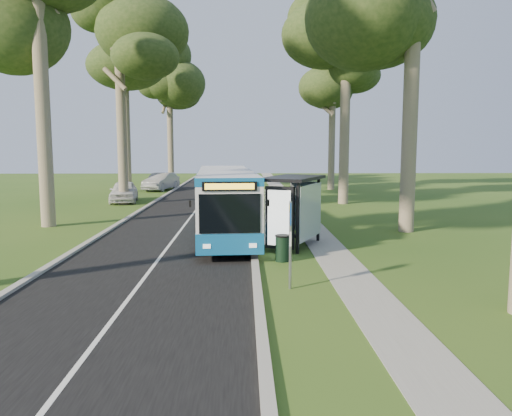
% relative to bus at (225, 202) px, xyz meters
% --- Properties ---
extents(ground, '(120.00, 120.00, 0.00)m').
position_rel_bus_xyz_m(ground, '(1.24, -4.99, -1.57)').
color(ground, '#2F541A').
rests_on(ground, ground).
extents(road, '(7.00, 100.00, 0.02)m').
position_rel_bus_xyz_m(road, '(-2.26, 5.01, -1.56)').
color(road, black).
rests_on(road, ground).
extents(kerb_east, '(0.25, 100.00, 0.12)m').
position_rel_bus_xyz_m(kerb_east, '(1.24, 5.01, -1.51)').
color(kerb_east, '#9E9B93').
rests_on(kerb_east, ground).
extents(kerb_west, '(0.25, 100.00, 0.12)m').
position_rel_bus_xyz_m(kerb_west, '(-5.76, 5.01, -1.51)').
color(kerb_west, '#9E9B93').
rests_on(kerb_west, ground).
extents(centre_line, '(0.12, 100.00, 0.00)m').
position_rel_bus_xyz_m(centre_line, '(-2.26, 5.01, -1.54)').
color(centre_line, white).
rests_on(centre_line, road).
extents(footpath, '(1.50, 100.00, 0.02)m').
position_rel_bus_xyz_m(footpath, '(4.24, 5.01, -1.56)').
color(footpath, gray).
rests_on(footpath, ground).
extents(bus, '(3.13, 11.55, 3.03)m').
position_rel_bus_xyz_m(bus, '(0.00, 0.00, 0.00)').
color(bus, white).
rests_on(bus, ground).
extents(bus_stop_sign, '(0.09, 0.36, 2.56)m').
position_rel_bus_xyz_m(bus_stop_sign, '(2.19, -8.72, 0.03)').
color(bus_stop_sign, gray).
rests_on(bus_stop_sign, ground).
extents(bus_shelter, '(3.05, 3.80, 2.88)m').
position_rel_bus_xyz_m(bus_shelter, '(3.03, -2.85, 0.47)').
color(bus_shelter, black).
rests_on(bus_shelter, ground).
extents(litter_bin, '(0.55, 0.55, 0.96)m').
position_rel_bus_xyz_m(litter_bin, '(2.24, -5.22, -1.08)').
color(litter_bin, black).
rests_on(litter_bin, ground).
extents(car_white, '(2.57, 4.91, 1.59)m').
position_rel_bus_xyz_m(car_white, '(-8.07, 14.37, -0.77)').
color(car_white, silver).
rests_on(car_white, ground).
extents(car_silver, '(2.98, 5.30, 1.65)m').
position_rel_bus_xyz_m(car_silver, '(-6.99, 24.51, -0.74)').
color(car_silver, '#9DA1A5').
rests_on(car_silver, ground).
extents(tree_west_c, '(5.20, 5.20, 15.21)m').
position_rel_bus_xyz_m(tree_west_c, '(-7.76, 13.01, 9.70)').
color(tree_west_c, '#7A6B56').
rests_on(tree_west_c, ground).
extents(tree_west_d, '(5.20, 5.20, 16.53)m').
position_rel_bus_xyz_m(tree_west_d, '(-9.76, 23.01, 10.67)').
color(tree_west_d, '#7A6B56').
rests_on(tree_west_d, ground).
extents(tree_west_e, '(5.20, 5.20, 14.72)m').
position_rel_bus_xyz_m(tree_west_e, '(-7.26, 33.01, 9.34)').
color(tree_west_e, '#7A6B56').
rests_on(tree_west_e, ground).
extents(tree_east_c, '(5.20, 5.20, 16.67)m').
position_rel_bus_xyz_m(tree_east_c, '(8.04, 13.01, 10.76)').
color(tree_east_c, '#7A6B56').
rests_on(tree_east_c, ground).
extents(tree_east_d, '(5.20, 5.20, 13.08)m').
position_rel_bus_xyz_m(tree_east_d, '(9.24, 25.01, 8.13)').
color(tree_east_d, '#7A6B56').
rests_on(tree_east_d, ground).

